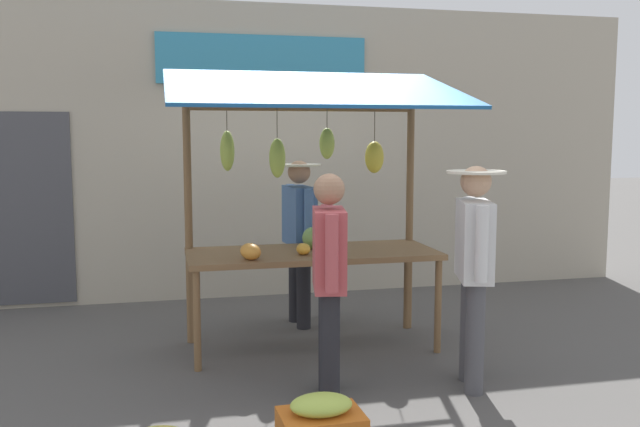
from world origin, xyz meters
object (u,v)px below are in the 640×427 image
Objects in this scene: shopper_in_striped_shirt at (329,270)px; shopper_with_ponytail at (474,257)px; vendor_with_sunhat at (299,229)px; market_stall at (311,178)px.

shopper_with_ponytail reaches higher than shopper_in_striped_shirt.
vendor_with_sunhat is 0.98× the size of shopper_with_ponytail.
shopper_in_striped_shirt is 0.97× the size of shopper_with_ponytail.
market_stall is at bearing 4.16° from shopper_in_striped_shirt.
vendor_with_sunhat is at bearing -93.14° from market_stall.
shopper_in_striped_shirt is at bearing 104.97° from shopper_with_ponytail.
vendor_with_sunhat is 1.01× the size of shopper_in_striped_shirt.
shopper_with_ponytail is at bearing -81.18° from shopper_in_striped_shirt.
vendor_with_sunhat is at bearing 5.35° from shopper_in_striped_shirt.
vendor_with_sunhat is 2.17m from shopper_with_ponytail.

